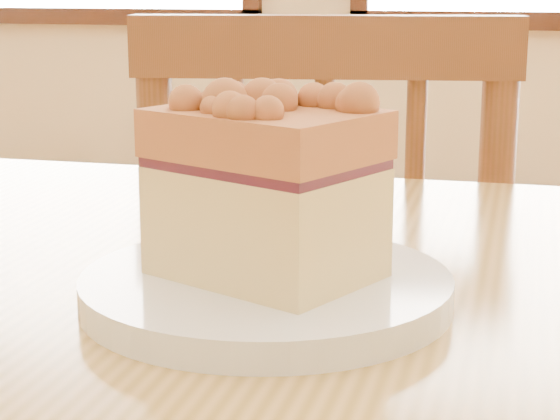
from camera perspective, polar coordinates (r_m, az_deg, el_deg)
name	(u,v)px	position (r m, az deg, el deg)	size (l,w,h in m)	color
cafe_chair_main	(327,387)	(1.17, 2.76, -10.38)	(0.48, 0.48, 0.91)	brown
plate	(266,290)	(0.56, -0.83, -4.75)	(0.22, 0.22, 0.02)	white
cake_slice	(262,180)	(0.55, -1.04, 1.78)	(0.15, 0.13, 0.11)	#E2C980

